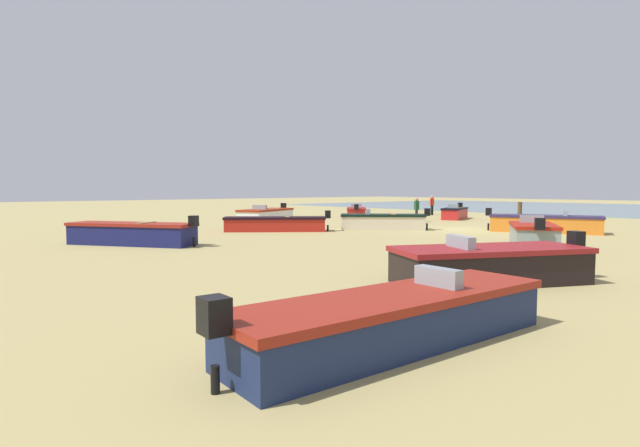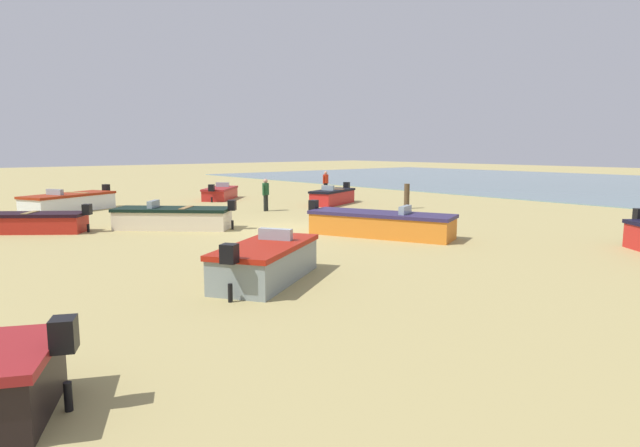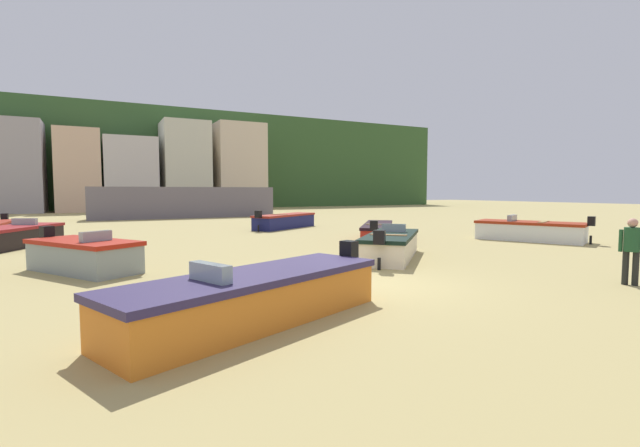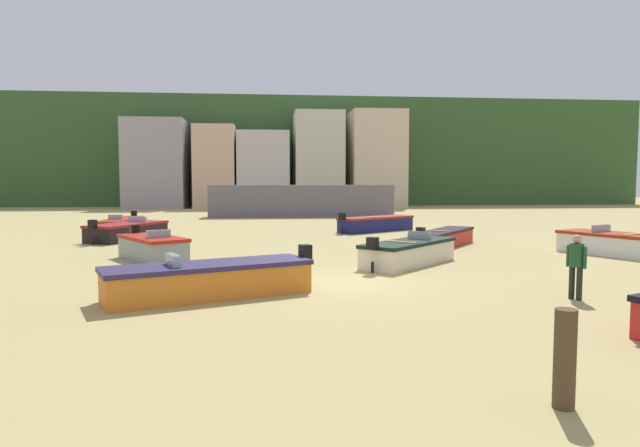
# 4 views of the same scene
# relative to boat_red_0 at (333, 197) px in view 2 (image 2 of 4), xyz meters

# --- Properties ---
(ground_plane) EXTENTS (160.00, 160.00, 0.00)m
(ground_plane) POSITION_rel_boat_red_0_xyz_m (-5.86, 7.69, -0.43)
(ground_plane) COLOR tan
(tidal_water) EXTENTS (80.00, 36.00, 0.06)m
(tidal_water) POSITION_rel_boat_red_0_xyz_m (-5.86, -28.31, -0.40)
(tidal_water) COLOR gray
(tidal_water) RESTS_ON ground
(boat_red_0) EXTENTS (2.46, 3.74, 1.14)m
(boat_red_0) POSITION_rel_boat_red_0_xyz_m (0.00, 0.00, 0.00)
(boat_red_0) COLOR red
(boat_red_0) RESTS_ON ground
(boat_cream_1) EXTENTS (4.17, 4.23, 1.15)m
(boat_cream_1) POSITION_rel_boat_red_0_xyz_m (-2.84, 10.86, -0.00)
(boat_cream_1) COLOR beige
(boat_cream_1) RESTS_ON ground
(boat_grey_3) EXTENTS (3.12, 3.74, 1.22)m
(boat_grey_3) POSITION_rel_boat_red_0_xyz_m (-12.05, 12.77, 0.03)
(boat_grey_3) COLOR gray
(boat_grey_3) RESTS_ON ground
(boat_orange_5) EXTENTS (5.41, 3.39, 1.19)m
(boat_orange_5) POSITION_rel_boat_red_0_xyz_m (-9.32, 5.95, 0.01)
(boat_orange_5) COLOR orange
(boat_orange_5) RESTS_ON ground
(boat_red_6) EXTENTS (3.48, 3.47, 1.04)m
(boat_red_6) POSITION_rel_boat_red_0_xyz_m (6.65, 3.38, -0.05)
(boat_red_6) COLOR red
(boat_red_6) RESTS_ON ground
(boat_white_8) EXTENTS (3.50, 4.87, 1.20)m
(boat_white_8) POSITION_rel_boat_red_0_xyz_m (6.06, 12.28, 0.02)
(boat_white_8) COLOR white
(boat_white_8) RESTS_ON ground
(boat_red_9) EXTENTS (4.17, 4.87, 1.07)m
(boat_red_9) POSITION_rel_boat_red_0_xyz_m (0.06, 15.83, -0.05)
(boat_red_9) COLOR #B32319
(boat_red_9) RESTS_ON ground
(mooring_post_near_water) EXTENTS (0.28, 0.28, 1.30)m
(mooring_post_near_water) POSITION_rel_boat_red_0_xyz_m (-4.10, -1.52, 0.22)
(mooring_post_near_water) COLOR #4D3925
(mooring_post_near_water) RESTS_ON ground
(beach_walker_foreground) EXTENTS (0.46, 0.51, 1.62)m
(beach_walker_foreground) POSITION_rel_boat_red_0_xyz_m (-0.26, 4.71, 0.52)
(beach_walker_foreground) COLOR black
(beach_walker_foreground) RESTS_ON ground
(beach_walker_distant) EXTENTS (0.39, 0.54, 1.62)m
(beach_walker_distant) POSITION_rel_boat_red_0_xyz_m (4.48, -3.33, 0.52)
(beach_walker_distant) COLOR black
(beach_walker_distant) RESTS_ON ground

